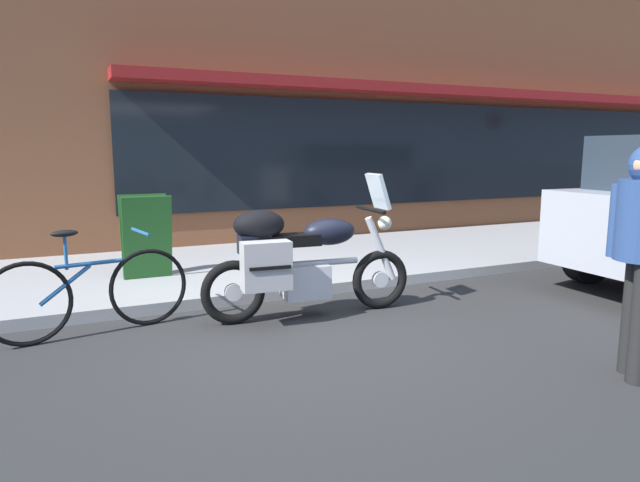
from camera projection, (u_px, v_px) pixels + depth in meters
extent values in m
plane|color=#2B2B2B|center=(310.00, 332.00, 4.99)|extent=(80.00, 80.00, 0.00)
cube|color=brown|center=(469.00, 45.00, 10.62)|extent=(18.63, 0.35, 7.18)
cube|color=black|center=(471.00, 153.00, 10.76)|extent=(13.04, 0.06, 1.80)
cube|color=maroon|center=(481.00, 93.00, 10.39)|extent=(13.04, 0.60, 0.16)
torus|color=black|center=(380.00, 279.00, 5.69)|extent=(0.61, 0.14, 0.61)
cylinder|color=silver|center=(380.00, 279.00, 5.69)|extent=(0.16, 0.07, 0.16)
torus|color=black|center=(233.00, 292.00, 5.17)|extent=(0.61, 0.14, 0.61)
cylinder|color=silver|center=(233.00, 292.00, 5.17)|extent=(0.16, 0.07, 0.16)
cube|color=silver|center=(305.00, 281.00, 5.41)|extent=(0.46, 0.34, 0.32)
cylinder|color=silver|center=(310.00, 263.00, 5.40)|extent=(0.98, 0.14, 0.06)
ellipsoid|color=black|center=(329.00, 232.00, 5.42)|extent=(0.54, 0.32, 0.26)
cube|color=black|center=(288.00, 240.00, 5.28)|extent=(0.62, 0.29, 0.11)
cube|color=black|center=(254.00, 244.00, 5.17)|extent=(0.30, 0.24, 0.18)
cylinder|color=silver|center=(381.00, 249.00, 5.64)|extent=(0.35, 0.10, 0.67)
cylinder|color=black|center=(370.00, 210.00, 5.53)|extent=(0.09, 0.62, 0.04)
cube|color=silver|center=(378.00, 191.00, 5.53)|extent=(0.18, 0.33, 0.35)
sphere|color=#EAEACC|center=(385.00, 223.00, 5.61)|extent=(0.14, 0.14, 0.14)
cube|color=#AAAAAA|center=(266.00, 266.00, 4.99)|extent=(0.46, 0.24, 0.44)
cube|color=black|center=(270.00, 268.00, 4.90)|extent=(0.37, 0.05, 0.03)
ellipsoid|color=black|center=(259.00, 225.00, 5.16)|extent=(0.51, 0.36, 0.28)
torus|color=black|center=(149.00, 287.00, 5.15)|extent=(0.71, 0.16, 0.72)
torus|color=black|center=(27.00, 304.00, 4.58)|extent=(0.71, 0.16, 0.72)
cylinder|color=#1E5999|center=(89.00, 264.00, 4.82)|extent=(0.55, 0.13, 0.04)
cylinder|color=#1E5999|center=(65.00, 285.00, 4.73)|extent=(0.43, 0.11, 0.32)
cylinder|color=#1E5999|center=(66.00, 252.00, 4.69)|extent=(0.03, 0.03, 0.30)
ellipsoid|color=black|center=(64.00, 233.00, 4.67)|extent=(0.23, 0.14, 0.06)
cylinder|color=#1E5999|center=(140.00, 232.00, 5.03)|extent=(0.11, 0.48, 0.03)
cylinder|color=black|center=(588.00, 256.00, 6.83)|extent=(0.67, 0.24, 0.66)
cylinder|color=black|center=(632.00, 316.00, 4.02)|extent=(0.14, 0.14, 0.85)
cylinder|color=navy|center=(616.00, 221.00, 4.03)|extent=(0.10, 0.10, 0.53)
cube|color=#1E511E|center=(148.00, 238.00, 6.43)|extent=(0.55, 0.20, 0.97)
cube|color=#1E511E|center=(145.00, 235.00, 6.63)|extent=(0.55, 0.20, 0.97)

